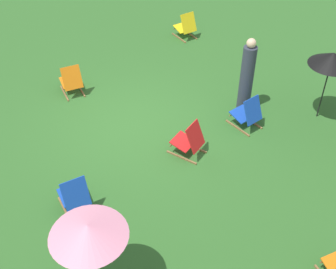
# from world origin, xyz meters

# --- Properties ---
(ground_plane) EXTENTS (40.00, 40.00, 0.00)m
(ground_plane) POSITION_xyz_m (0.00, 0.00, 0.00)
(ground_plane) COLOR #2D6026
(deckchair_0) EXTENTS (0.66, 0.86, 0.83)m
(deckchair_0) POSITION_xyz_m (0.36, -2.19, 0.37)
(deckchair_0) COLOR olive
(deckchair_0) RESTS_ON ground
(deckchair_1) EXTENTS (0.57, 0.82, 0.83)m
(deckchair_1) POSITION_xyz_m (-4.00, -2.55, 0.37)
(deckchair_1) COLOR olive
(deckchair_1) RESTS_ON ground
(deckchair_5) EXTENTS (0.62, 0.84, 0.83)m
(deckchair_5) POSITION_xyz_m (2.42, 1.29, 0.37)
(deckchair_5) COLOR olive
(deckchair_5) RESTS_ON ground
(deckchair_6) EXTENTS (0.50, 0.78, 0.83)m
(deckchair_6) POSITION_xyz_m (-2.00, 1.73, 0.37)
(deckchair_6) COLOR olive
(deckchair_6) RESTS_ON ground
(deckchair_8) EXTENTS (0.67, 0.86, 0.83)m
(deckchair_8) POSITION_xyz_m (-0.31, 1.54, 0.37)
(deckchair_8) COLOR olive
(deckchair_8) RESTS_ON ground
(umbrella_1) EXTENTS (1.03, 1.03, 1.75)m
(umbrella_1) POSITION_xyz_m (-3.62, 2.61, 1.60)
(umbrella_1) COLOR black
(umbrella_1) RESTS_ON ground
(umbrella_2) EXTENTS (1.15, 1.15, 1.69)m
(umbrella_2) POSITION_xyz_m (3.07, 3.02, 1.57)
(umbrella_2) COLOR black
(umbrella_2) RESTS_ON ground
(person_2) EXTENTS (0.43, 0.43, 1.91)m
(person_2) POSITION_xyz_m (-2.52, 1.18, 0.90)
(person_2) COLOR #333847
(person_2) RESTS_ON ground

